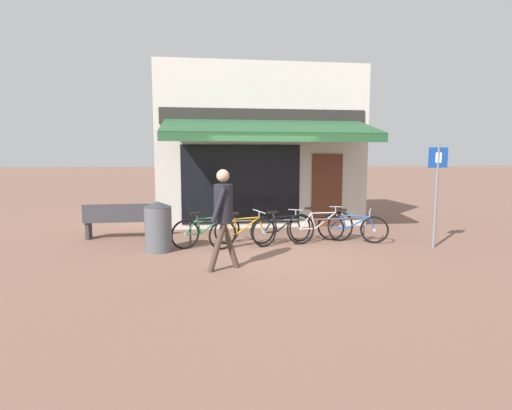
{
  "coord_description": "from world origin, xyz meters",
  "views": [
    {
      "loc": [
        -1.42,
        -8.54,
        2.0
      ],
      "look_at": [
        -0.38,
        -0.68,
        1.05
      ],
      "focal_mm": 28.0,
      "sensor_mm": 36.0,
      "label": 1
    }
  ],
  "objects_px": {
    "parking_sign": "(437,185)",
    "park_bench": "(118,220)",
    "bicycle_orange": "(243,231)",
    "pedestrian_adult": "(223,208)",
    "bicycle_green": "(207,231)",
    "litter_bin": "(158,226)",
    "bicycle_blue": "(352,227)",
    "bicycle_black": "(282,229)",
    "bicycle_silver": "(321,226)"
  },
  "relations": [
    {
      "from": "bicycle_green",
      "to": "bicycle_orange",
      "type": "xyz_separation_m",
      "value": [
        0.81,
        -0.14,
        0.0
      ]
    },
    {
      "from": "bicycle_orange",
      "to": "park_bench",
      "type": "height_order",
      "value": "park_bench"
    },
    {
      "from": "bicycle_blue",
      "to": "pedestrian_adult",
      "type": "distance_m",
      "value": 3.78
    },
    {
      "from": "bicycle_silver",
      "to": "bicycle_blue",
      "type": "bearing_deg",
      "value": -17.89
    },
    {
      "from": "bicycle_orange",
      "to": "parking_sign",
      "type": "height_order",
      "value": "parking_sign"
    },
    {
      "from": "pedestrian_adult",
      "to": "litter_bin",
      "type": "distance_m",
      "value": 2.12
    },
    {
      "from": "bicycle_green",
      "to": "litter_bin",
      "type": "distance_m",
      "value": 1.09
    },
    {
      "from": "bicycle_orange",
      "to": "park_bench",
      "type": "bearing_deg",
      "value": 131.07
    },
    {
      "from": "bicycle_green",
      "to": "bicycle_orange",
      "type": "relative_size",
      "value": 1.0
    },
    {
      "from": "bicycle_silver",
      "to": "park_bench",
      "type": "xyz_separation_m",
      "value": [
        -4.84,
        1.11,
        0.08
      ]
    },
    {
      "from": "park_bench",
      "to": "bicycle_silver",
      "type": "bearing_deg",
      "value": -14.0
    },
    {
      "from": "bicycle_orange",
      "to": "litter_bin",
      "type": "bearing_deg",
      "value": 161.6
    },
    {
      "from": "pedestrian_adult",
      "to": "park_bench",
      "type": "xyz_separation_m",
      "value": [
        -2.44,
        3.13,
        -0.65
      ]
    },
    {
      "from": "bicycle_orange",
      "to": "litter_bin",
      "type": "xyz_separation_m",
      "value": [
        -1.83,
        -0.19,
        0.18
      ]
    },
    {
      "from": "bicycle_silver",
      "to": "litter_bin",
      "type": "xyz_separation_m",
      "value": [
        -3.69,
        -0.44,
        0.16
      ]
    },
    {
      "from": "bicycle_green",
      "to": "bicycle_orange",
      "type": "height_order",
      "value": "bicycle_green"
    },
    {
      "from": "bicycle_green",
      "to": "park_bench",
      "type": "xyz_separation_m",
      "value": [
        -2.16,
        1.22,
        0.1
      ]
    },
    {
      "from": "bicycle_blue",
      "to": "park_bench",
      "type": "xyz_separation_m",
      "value": [
        -5.58,
        1.17,
        0.11
      ]
    },
    {
      "from": "parking_sign",
      "to": "bicycle_black",
      "type": "bearing_deg",
      "value": 166.46
    },
    {
      "from": "bicycle_orange",
      "to": "bicycle_black",
      "type": "bearing_deg",
      "value": -12.91
    },
    {
      "from": "parking_sign",
      "to": "park_bench",
      "type": "height_order",
      "value": "parking_sign"
    },
    {
      "from": "bicycle_black",
      "to": "bicycle_blue",
      "type": "xyz_separation_m",
      "value": [
        1.68,
        0.01,
        -0.0
      ]
    },
    {
      "from": "bicycle_orange",
      "to": "bicycle_black",
      "type": "distance_m",
      "value": 0.95
    },
    {
      "from": "park_bench",
      "to": "litter_bin",
      "type": "bearing_deg",
      "value": -54.77
    },
    {
      "from": "litter_bin",
      "to": "park_bench",
      "type": "relative_size",
      "value": 0.67
    },
    {
      "from": "bicycle_orange",
      "to": "pedestrian_adult",
      "type": "relative_size",
      "value": 0.88
    },
    {
      "from": "bicycle_black",
      "to": "bicycle_silver",
      "type": "height_order",
      "value": "bicycle_silver"
    },
    {
      "from": "bicycle_green",
      "to": "bicycle_blue",
      "type": "xyz_separation_m",
      "value": [
        3.42,
        0.06,
        -0.01
      ]
    },
    {
      "from": "pedestrian_adult",
      "to": "park_bench",
      "type": "height_order",
      "value": "pedestrian_adult"
    },
    {
      "from": "bicycle_black",
      "to": "parking_sign",
      "type": "height_order",
      "value": "parking_sign"
    },
    {
      "from": "bicycle_silver",
      "to": "parking_sign",
      "type": "xyz_separation_m",
      "value": [
        2.34,
        -0.86,
        1.02
      ]
    },
    {
      "from": "bicycle_orange",
      "to": "pedestrian_adult",
      "type": "distance_m",
      "value": 1.99
    },
    {
      "from": "bicycle_green",
      "to": "parking_sign",
      "type": "distance_m",
      "value": 5.18
    },
    {
      "from": "bicycle_green",
      "to": "bicycle_black",
      "type": "xyz_separation_m",
      "value": [
        1.74,
        0.04,
        -0.01
      ]
    },
    {
      "from": "bicycle_black",
      "to": "litter_bin",
      "type": "distance_m",
      "value": 2.79
    },
    {
      "from": "bicycle_green",
      "to": "park_bench",
      "type": "height_order",
      "value": "park_bench"
    },
    {
      "from": "bicycle_green",
      "to": "bicycle_black",
      "type": "height_order",
      "value": "bicycle_green"
    },
    {
      "from": "bicycle_black",
      "to": "bicycle_blue",
      "type": "distance_m",
      "value": 1.68
    },
    {
      "from": "bicycle_black",
      "to": "parking_sign",
      "type": "relative_size",
      "value": 0.69
    },
    {
      "from": "pedestrian_adult",
      "to": "park_bench",
      "type": "bearing_deg",
      "value": 123.95
    },
    {
      "from": "bicycle_blue",
      "to": "litter_bin",
      "type": "height_order",
      "value": "litter_bin"
    },
    {
      "from": "bicycle_green",
      "to": "parking_sign",
      "type": "height_order",
      "value": "parking_sign"
    },
    {
      "from": "parking_sign",
      "to": "litter_bin",
      "type": "bearing_deg",
      "value": 176.06
    },
    {
      "from": "parking_sign",
      "to": "bicycle_green",
      "type": "bearing_deg",
      "value": 171.56
    },
    {
      "from": "bicycle_orange",
      "to": "bicycle_black",
      "type": "xyz_separation_m",
      "value": [
        0.93,
        0.19,
        -0.01
      ]
    },
    {
      "from": "litter_bin",
      "to": "parking_sign",
      "type": "distance_m",
      "value": 6.11
    },
    {
      "from": "bicycle_green",
      "to": "pedestrian_adult",
      "type": "bearing_deg",
      "value": -105.49
    },
    {
      "from": "bicycle_silver",
      "to": "bicycle_orange",
      "type": "bearing_deg",
      "value": 174.57
    },
    {
      "from": "bicycle_orange",
      "to": "bicycle_silver",
      "type": "xyz_separation_m",
      "value": [
        1.87,
        0.26,
        0.02
      ]
    },
    {
      "from": "bicycle_silver",
      "to": "litter_bin",
      "type": "height_order",
      "value": "litter_bin"
    }
  ]
}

